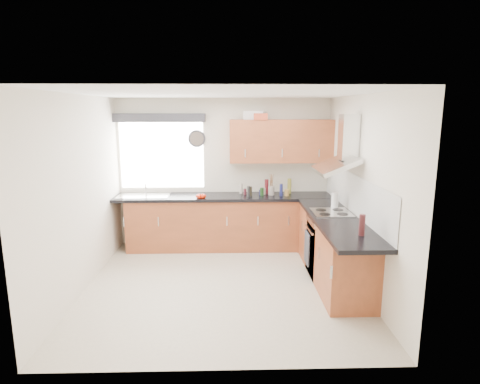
{
  "coord_description": "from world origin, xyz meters",
  "views": [
    {
      "loc": [
        0.09,
        -5.02,
        2.3
      ],
      "look_at": [
        0.25,
        0.85,
        1.1
      ],
      "focal_mm": 30.0,
      "sensor_mm": 36.0,
      "label": 1
    }
  ],
  "objects_px": {
    "upper_cabinets": "(281,141)",
    "washing_machine": "(190,225)",
    "oven": "(330,246)",
    "extractor_hood": "(342,151)"
  },
  "relations": [
    {
      "from": "oven",
      "to": "washing_machine",
      "type": "relative_size",
      "value": 1.07
    },
    {
      "from": "upper_cabinets",
      "to": "washing_machine",
      "type": "distance_m",
      "value": 2.08
    },
    {
      "from": "oven",
      "to": "extractor_hood",
      "type": "bearing_deg",
      "value": -0.0
    },
    {
      "from": "upper_cabinets",
      "to": "washing_machine",
      "type": "bearing_deg",
      "value": -176.07
    },
    {
      "from": "upper_cabinets",
      "to": "washing_machine",
      "type": "relative_size",
      "value": 2.15
    },
    {
      "from": "oven",
      "to": "extractor_hood",
      "type": "height_order",
      "value": "extractor_hood"
    },
    {
      "from": "extractor_hood",
      "to": "upper_cabinets",
      "type": "xyz_separation_m",
      "value": [
        -0.65,
        1.33,
        0.03
      ]
    },
    {
      "from": "oven",
      "to": "washing_machine",
      "type": "distance_m",
      "value": 2.41
    },
    {
      "from": "extractor_hood",
      "to": "upper_cabinets",
      "type": "distance_m",
      "value": 1.48
    },
    {
      "from": "oven",
      "to": "upper_cabinets",
      "type": "bearing_deg",
      "value": 112.54
    }
  ]
}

